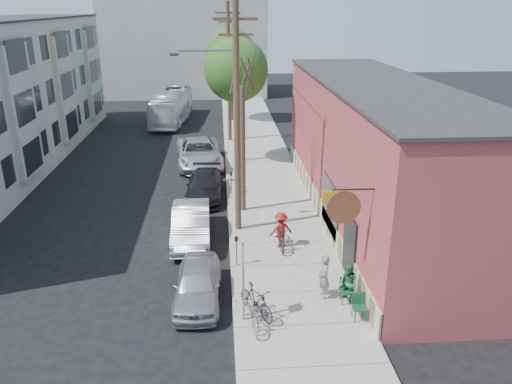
{
  "coord_description": "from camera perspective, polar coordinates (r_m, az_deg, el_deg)",
  "views": [
    {
      "loc": [
        1.75,
        -17.47,
        9.89
      ],
      "look_at": [
        3.36,
        4.74,
        1.5
      ],
      "focal_mm": 35.0,
      "sensor_mm": 36.0,
      "label": 1
    }
  ],
  "objects": [
    {
      "name": "tree_bare",
      "position": [
        24.28,
        -1.5,
        4.76
      ],
      "size": [
        0.24,
        0.24,
        6.2
      ],
      "color": "#44392C",
      "rests_on": "sidewalk"
    },
    {
      "name": "patron_green",
      "position": [
        17.75,
        10.49,
        -10.24
      ],
      "size": [
        0.79,
        0.87,
        1.47
      ],
      "primitive_type": "imported",
      "rotation": [
        0.0,
        0.0,
        -1.18
      ],
      "color": "#29673E",
      "rests_on": "sidewalk"
    },
    {
      "name": "end_cap_building",
      "position": [
        59.72,
        -8.07,
        16.71
      ],
      "size": [
        18.0,
        8.0,
        12.0
      ],
      "primitive_type": "cube",
      "color": "#ACABA7",
      "rests_on": "ground"
    },
    {
      "name": "utility_pole_far",
      "position": [
        37.66,
        -3.13,
        13.67
      ],
      "size": [
        1.8,
        0.28,
        10.0
      ],
      "color": "#503A28",
      "rests_on": "sidewalk"
    },
    {
      "name": "patron_grey",
      "position": [
        17.85,
        7.77,
        -9.57
      ],
      "size": [
        0.48,
        0.65,
        1.63
      ],
      "primitive_type": "imported",
      "rotation": [
        0.0,
        0.0,
        -1.42
      ],
      "color": "gray",
      "rests_on": "sidewalk"
    },
    {
      "name": "car_1",
      "position": [
        22.34,
        -7.42,
        -3.64
      ],
      "size": [
        1.74,
        4.71,
        1.54
      ],
      "primitive_type": "imported",
      "rotation": [
        0.0,
        0.0,
        0.02
      ],
      "color": "#B8BBC1",
      "rests_on": "ground"
    },
    {
      "name": "parking_meter_far",
      "position": [
        27.15,
        -2.85,
        1.46
      ],
      "size": [
        0.14,
        0.14,
        1.24
      ],
      "color": "slate",
      "rests_on": "sidewalk"
    },
    {
      "name": "cyclist_bike",
      "position": [
        21.34,
        2.86,
        -4.92
      ],
      "size": [
        0.73,
        2.06,
        1.08
      ],
      "primitive_type": "imported",
      "rotation": [
        0.0,
        0.0,
        0.01
      ],
      "color": "black",
      "rests_on": "sidewalk"
    },
    {
      "name": "parking_meter_near",
      "position": [
        19.74,
        -2.25,
        -6.2
      ],
      "size": [
        0.14,
        0.14,
        1.24
      ],
      "color": "slate",
      "rests_on": "sidewalk"
    },
    {
      "name": "car_3",
      "position": [
        32.69,
        -6.52,
        4.43
      ],
      "size": [
        3.4,
        6.32,
        1.68
      ],
      "primitive_type": "imported",
      "rotation": [
        0.0,
        0.0,
        0.1
      ],
      "color": "#B9BEC2",
      "rests_on": "ground"
    },
    {
      "name": "tree_leafy_mid",
      "position": [
        31.99,
        -2.29,
        13.75
      ],
      "size": [
        4.01,
        4.01,
        7.93
      ],
      "color": "#44392C",
      "rests_on": "sidewalk"
    },
    {
      "name": "patio_chair_b",
      "position": [
        17.11,
        11.77,
        -12.78
      ],
      "size": [
        0.52,
        0.52,
        0.88
      ],
      "primitive_type": null,
      "rotation": [
        0.0,
        0.0,
        -0.05
      ],
      "color": "#124126",
      "rests_on": "sidewalk"
    },
    {
      "name": "sidewalk",
      "position": [
        30.22,
        0.84,
        1.68
      ],
      "size": [
        4.5,
        58.0,
        0.15
      ],
      "primitive_type": "cube",
      "color": "#9F9B93",
      "rests_on": "ground"
    },
    {
      "name": "sign_post",
      "position": [
        16.08,
        -1.45,
        -9.44
      ],
      "size": [
        0.07,
        0.45,
        2.8
      ],
      "color": "slate",
      "rests_on": "sidewalk"
    },
    {
      "name": "car_0",
      "position": [
        17.96,
        -6.68,
        -10.38
      ],
      "size": [
        1.73,
        4.03,
        1.36
      ],
      "primitive_type": "imported",
      "rotation": [
        0.0,
        0.0,
        -0.03
      ],
      "color": "#A3A7AB",
      "rests_on": "ground"
    },
    {
      "name": "tree_leafy_far",
      "position": [
        44.57,
        -2.87,
        15.38
      ],
      "size": [
        4.4,
        4.4,
        7.89
      ],
      "color": "#44392C",
      "rests_on": "sidewalk"
    },
    {
      "name": "bus",
      "position": [
        45.71,
        -9.6,
        9.61
      ],
      "size": [
        3.23,
        10.03,
        2.75
      ],
      "primitive_type": "imported",
      "rotation": [
        0.0,
        0.0,
        -0.09
      ],
      "color": "white",
      "rests_on": "ground"
    },
    {
      "name": "utility_pole_near",
      "position": [
        21.54,
        -2.36,
        8.61
      ],
      "size": [
        3.57,
        0.28,
        10.0
      ],
      "color": "#503A28",
      "rests_on": "sidewalk"
    },
    {
      "name": "car_2",
      "position": [
        27.14,
        -5.89,
        0.68
      ],
      "size": [
        2.09,
        4.74,
        1.35
      ],
      "primitive_type": "imported",
      "rotation": [
        0.0,
        0.0,
        -0.04
      ],
      "color": "black",
      "rests_on": "ground"
    },
    {
      "name": "cyclist",
      "position": [
        21.24,
        2.87,
        -4.33
      ],
      "size": [
        1.12,
        0.81,
        1.57
      ],
      "primitive_type": "imported",
      "rotation": [
        0.0,
        0.0,
        3.39
      ],
      "color": "maroon",
      "rests_on": "sidewalk"
    },
    {
      "name": "parked_bike_b",
      "position": [
        16.45,
        -0.32,
        -13.56
      ],
      "size": [
        0.8,
        1.92,
        0.99
      ],
      "primitive_type": "imported",
      "rotation": [
        0.0,
        0.0,
        0.08
      ],
      "color": "gray",
      "rests_on": "sidewalk"
    },
    {
      "name": "parked_bike_a",
      "position": [
        16.89,
        0.04,
        -12.36
      ],
      "size": [
        1.38,
        1.8,
        1.08
      ],
      "primitive_type": "imported",
      "rotation": [
        0.0,
        0.0,
        0.55
      ],
      "color": "black",
      "rests_on": "sidewalk"
    },
    {
      "name": "ground",
      "position": [
        20.15,
        -8.68,
        -9.01
      ],
      "size": [
        120.0,
        120.0,
        0.0
      ],
      "primitive_type": "plane",
      "color": "black"
    },
    {
      "name": "cafe_building",
      "position": [
        24.51,
        13.25,
        4.49
      ],
      "size": [
        6.6,
        20.2,
        6.61
      ],
      "color": "#99383F",
      "rests_on": "ground"
    },
    {
      "name": "patio_chair_a",
      "position": [
        17.9,
        10.35,
        -11.05
      ],
      "size": [
        0.56,
        0.56,
        0.88
      ],
      "primitive_type": null,
      "rotation": [
        0.0,
        0.0,
        0.13
      ],
      "color": "#124126",
      "rests_on": "sidewalk"
    }
  ]
}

